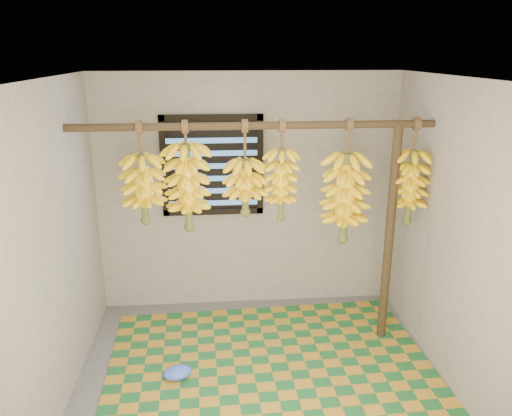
{
  "coord_description": "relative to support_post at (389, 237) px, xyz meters",
  "views": [
    {
      "loc": [
        -0.33,
        -3.32,
        2.58
      ],
      "look_at": [
        0.0,
        0.55,
        1.35
      ],
      "focal_mm": 35.0,
      "sensor_mm": 36.0,
      "label": 1
    }
  ],
  "objects": [
    {
      "name": "ceiling",
      "position": [
        -1.2,
        -0.7,
        1.4
      ],
      "size": [
        3.0,
        3.0,
        0.01
      ],
      "primitive_type": "cube",
      "color": "silver",
      "rests_on": "wall_back"
    },
    {
      "name": "woven_mat",
      "position": [
        -1.09,
        -0.48,
        -0.99
      ],
      "size": [
        2.83,
        2.3,
        0.01
      ],
      "primitive_type": "cube",
      "rotation": [
        0.0,
        0.0,
        0.04
      ],
      "color": "#1C602C",
      "rests_on": "floor"
    },
    {
      "name": "floor",
      "position": [
        -1.2,
        -0.7,
        -1.0
      ],
      "size": [
        3.0,
        3.0,
        0.01
      ],
      "primitive_type": "cube",
      "color": "#525252",
      "rests_on": "ground"
    },
    {
      "name": "banana_bunch_c",
      "position": [
        -1.28,
        0.0,
        0.49
      ],
      "size": [
        0.34,
        0.34,
        0.8
      ],
      "color": "brown",
      "rests_on": "hanging_pole"
    },
    {
      "name": "wall_left",
      "position": [
        -2.71,
        -0.7,
        0.2
      ],
      "size": [
        0.01,
        3.0,
        2.4
      ],
      "primitive_type": "cube",
      "color": "gray",
      "rests_on": "floor"
    },
    {
      "name": "banana_bunch_f",
      "position": [
        0.15,
        0.0,
        0.45
      ],
      "size": [
        0.31,
        0.31,
        0.93
      ],
      "color": "brown",
      "rests_on": "hanging_pole"
    },
    {
      "name": "banana_bunch_e",
      "position": [
        -0.42,
        0.0,
        0.37
      ],
      "size": [
        0.38,
        0.38,
        1.07
      ],
      "color": "brown",
      "rests_on": "hanging_pole"
    },
    {
      "name": "plastic_bag",
      "position": [
        -1.88,
        -0.49,
        -0.94
      ],
      "size": [
        0.28,
        0.24,
        0.1
      ],
      "primitive_type": "ellipsoid",
      "rotation": [
        0.0,
        0.0,
        0.3
      ],
      "color": "#3E65E7",
      "rests_on": "woven_mat"
    },
    {
      "name": "wall_right",
      "position": [
        0.3,
        -0.7,
        0.2
      ],
      "size": [
        0.01,
        3.0,
        2.4
      ],
      "primitive_type": "cube",
      "color": "gray",
      "rests_on": "floor"
    },
    {
      "name": "banana_bunch_d",
      "position": [
        -0.97,
        0.0,
        0.5
      ],
      "size": [
        0.28,
        0.28,
        0.85
      ],
      "color": "brown",
      "rests_on": "hanging_pole"
    },
    {
      "name": "banana_bunch_b",
      "position": [
        -1.76,
        0.0,
        0.5
      ],
      "size": [
        0.36,
        0.36,
        0.92
      ],
      "color": "brown",
      "rests_on": "hanging_pole"
    },
    {
      "name": "wall_back",
      "position": [
        -1.2,
        0.8,
        0.2
      ],
      "size": [
        3.0,
        0.01,
        2.4
      ],
      "primitive_type": "cube",
      "color": "gray",
      "rests_on": "floor"
    },
    {
      "name": "hanging_pole",
      "position": [
        -1.2,
        0.0,
        1.0
      ],
      "size": [
        3.0,
        0.06,
        0.06
      ],
      "primitive_type": "cylinder",
      "rotation": [
        0.0,
        1.57,
        0.0
      ],
      "color": "#44331C",
      "rests_on": "wall_left"
    },
    {
      "name": "window",
      "position": [
        -1.55,
        0.78,
        0.5
      ],
      "size": [
        1.0,
        0.04,
        1.0
      ],
      "color": "black",
      "rests_on": "wall_back"
    },
    {
      "name": "banana_bunch_a",
      "position": [
        -2.12,
        0.0,
        0.49
      ],
      "size": [
        0.35,
        0.35,
        0.85
      ],
      "color": "brown",
      "rests_on": "hanging_pole"
    },
    {
      "name": "support_post",
      "position": [
        0.0,
        0.0,
        0.0
      ],
      "size": [
        0.08,
        0.08,
        2.0
      ],
      "primitive_type": "cylinder",
      "color": "#44331C",
      "rests_on": "floor"
    }
  ]
}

